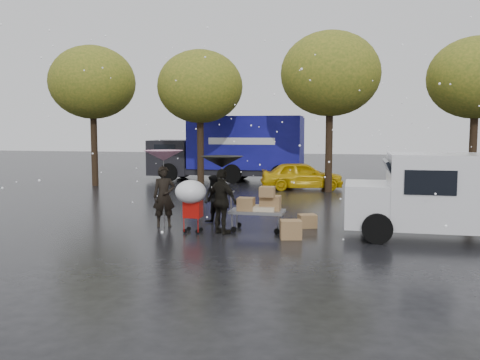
% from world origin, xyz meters
% --- Properties ---
extents(ground, '(90.00, 90.00, 0.00)m').
position_xyz_m(ground, '(0.00, 0.00, 0.00)').
color(ground, black).
rests_on(ground, ground).
extents(person_pink, '(0.76, 0.65, 1.76)m').
position_xyz_m(person_pink, '(-1.78, 0.69, 0.88)').
color(person_pink, black).
rests_on(person_pink, ground).
extents(person_middle, '(0.90, 0.84, 1.47)m').
position_xyz_m(person_middle, '(-0.46, 1.41, 0.73)').
color(person_middle, black).
rests_on(person_middle, ground).
extents(person_black, '(1.11, 0.89, 1.77)m').
position_xyz_m(person_black, '(0.12, 0.06, 0.88)').
color(person_black, black).
rests_on(person_black, ground).
extents(umbrella_pink, '(1.14, 1.14, 2.22)m').
position_xyz_m(umbrella_pink, '(-1.78, 0.69, 2.06)').
color(umbrella_pink, '#4C4C4C').
rests_on(umbrella_pink, ground).
extents(umbrella_black, '(1.16, 1.16, 2.11)m').
position_xyz_m(umbrella_black, '(0.12, 0.06, 1.95)').
color(umbrella_black, '#4C4C4C').
rests_on(umbrella_black, ground).
extents(vendor_cart, '(1.52, 0.80, 1.27)m').
position_xyz_m(vendor_cart, '(1.07, 0.61, 0.73)').
color(vendor_cart, slate).
rests_on(vendor_cart, ground).
extents(shopping_cart, '(0.84, 0.84, 1.46)m').
position_xyz_m(shopping_cart, '(-0.69, -0.11, 1.06)').
color(shopping_cart, '#BB0F0A').
rests_on(shopping_cart, ground).
extents(white_van, '(4.91, 2.18, 2.20)m').
position_xyz_m(white_van, '(5.99, 0.72, 1.16)').
color(white_van, white).
rests_on(white_van, ground).
extents(blue_truck, '(8.30, 2.60, 3.50)m').
position_xyz_m(blue_truck, '(-2.90, 13.74, 1.76)').
color(blue_truck, navy).
rests_on(blue_truck, ground).
extents(box_ground_near, '(0.62, 0.54, 0.48)m').
position_xyz_m(box_ground_near, '(2.02, -0.16, 0.24)').
color(box_ground_near, brown).
rests_on(box_ground_near, ground).
extents(box_ground_far, '(0.60, 0.53, 0.38)m').
position_xyz_m(box_ground_far, '(2.31, 1.42, 0.19)').
color(box_ground_far, brown).
rests_on(box_ground_far, ground).
extents(yellow_taxi, '(4.09, 2.38, 1.31)m').
position_xyz_m(yellow_taxi, '(1.24, 10.68, 0.65)').
color(yellow_taxi, '#E5B60C').
rests_on(yellow_taxi, ground).
extents(tree_row, '(21.60, 4.40, 7.12)m').
position_xyz_m(tree_row, '(-0.47, 10.00, 5.02)').
color(tree_row, black).
rests_on(tree_row, ground).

